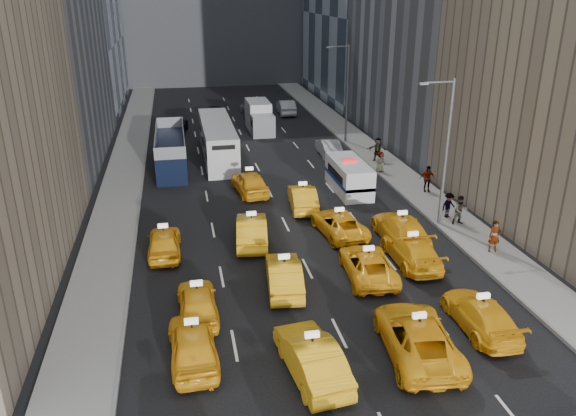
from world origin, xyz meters
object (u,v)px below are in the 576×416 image
at_px(double_decker, 171,149).
at_px(box_truck, 259,117).
at_px(city_bus, 218,140).
at_px(pedestrian_0, 495,236).
at_px(nypd_van, 349,177).

xyz_separation_m(double_decker, box_truck, (8.87, 10.53, -0.03)).
distance_m(city_bus, box_truck, 10.08).
height_order(box_truck, pedestrian_0, box_truck).
xyz_separation_m(double_decker, pedestrian_0, (17.30, -19.89, -0.40)).
distance_m(nypd_van, double_decker, 15.09).
distance_m(double_decker, city_bus, 4.31).
height_order(double_decker, box_truck, double_decker).
relative_size(box_truck, pedestrian_0, 3.66).
distance_m(city_bus, pedestrian_0, 25.42).
distance_m(nypd_van, city_bus, 13.31).
height_order(nypd_van, pedestrian_0, nypd_van).
xyz_separation_m(city_bus, box_truck, (4.93, 8.80, -0.11)).
bearing_deg(pedestrian_0, nypd_van, 123.32).
bearing_deg(city_bus, box_truck, 63.00).
distance_m(nypd_van, pedestrian_0, 12.40).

